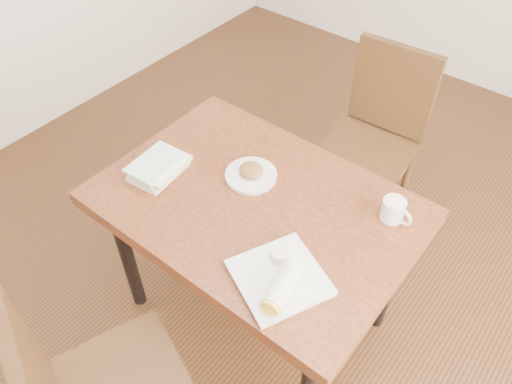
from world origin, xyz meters
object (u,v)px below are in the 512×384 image
Objects in this scene: chair_far at (377,130)px; plate_burrito at (280,280)px; table at (256,217)px; plate_scone at (251,173)px; book_stack at (159,167)px; coffee_mug at (394,210)px.

plate_burrito is (0.24, -1.13, 0.23)m from chair_far.
table is 0.17m from plate_scone.
table is 4.87× the size of book_stack.
plate_burrito is at bearing -10.50° from book_stack.
coffee_mug is at bearing -59.73° from chair_far.
book_stack is at bearing -156.83° from coffee_mug.
plate_scone is 0.36m from book_stack.
coffee_mug is 0.34× the size of plate_burrito.
book_stack is (-0.82, -0.35, -0.02)m from coffee_mug.
chair_far is at bearing 80.19° from plate_scone.
chair_far reaches higher than table.
plate_burrito reaches higher than book_stack.
coffee_mug is at bearing 29.02° from table.
chair_far is at bearing 87.17° from table.
plate_scone is (-0.09, 0.09, 0.11)m from table.
chair_far is 4.76× the size of plate_scone.
chair_far is 1.18m from plate_burrito.
chair_far is 7.84× the size of coffee_mug.
table is at bearing 16.10° from book_stack.
table is 0.39m from plate_burrito.
plate_scone is at bearing 136.93° from table.
plate_burrito is 0.68m from book_stack.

